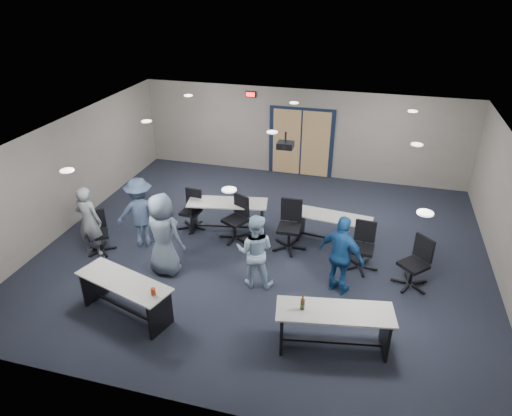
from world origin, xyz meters
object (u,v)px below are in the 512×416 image
(chair_back_c, at_px, (289,226))
(table_front_left, at_px, (125,291))
(table_front_right, at_px, (333,322))
(chair_back_b, at_px, (235,219))
(person_navy, at_px, (341,256))
(chair_back_d, at_px, (363,247))
(chair_loose_right, at_px, (414,263))
(person_gray, at_px, (89,221))
(person_plaid, at_px, (163,235))
(person_lightblue, at_px, (255,251))
(table_back_right, at_px, (333,225))
(chair_loose_left, at_px, (98,233))
(table_back_left, at_px, (228,211))
(chair_back_a, at_px, (191,210))
(person_back, at_px, (140,212))

(chair_back_c, bearing_deg, table_front_left, -130.97)
(table_front_right, distance_m, chair_back_b, 3.99)
(chair_back_b, relative_size, person_navy, 0.65)
(person_navy, bearing_deg, chair_back_d, -86.47)
(chair_back_b, height_order, chair_loose_right, chair_back_b)
(table_front_right, xyz_separation_m, person_gray, (-5.61, 1.52, 0.29))
(chair_back_d, bearing_deg, chair_loose_right, -14.88)
(chair_back_c, relative_size, person_plaid, 0.64)
(table_front_left, height_order, person_lightblue, person_lightblue)
(table_back_right, xyz_separation_m, chair_back_d, (0.72, -0.90, 0.05))
(table_back_right, relative_size, chair_loose_left, 1.85)
(chair_loose_left, bearing_deg, chair_back_d, -25.58)
(chair_loose_left, relative_size, person_lightblue, 0.61)
(person_navy, bearing_deg, person_lightblue, 32.96)
(person_gray, height_order, person_navy, person_navy)
(table_back_right, bearing_deg, person_lightblue, -117.23)
(chair_back_d, distance_m, chair_loose_right, 1.09)
(table_back_right, xyz_separation_m, person_navy, (0.34, -1.83, 0.37))
(table_front_right, height_order, table_back_right, table_front_right)
(table_back_left, bearing_deg, chair_loose_left, -156.59)
(chair_back_b, height_order, person_plaid, person_plaid)
(chair_back_c, height_order, chair_loose_left, chair_back_c)
(chair_back_d, bearing_deg, chair_back_c, 171.73)
(table_front_left, height_order, chair_back_a, chair_back_a)
(table_front_left, distance_m, chair_back_d, 4.93)
(table_front_left, relative_size, table_front_right, 0.99)
(person_plaid, xyz_separation_m, person_back, (-0.98, 0.86, -0.06))
(table_back_left, relative_size, chair_back_c, 1.71)
(table_back_right, distance_m, chair_back_c, 1.09)
(table_front_right, distance_m, chair_back_c, 3.18)
(person_gray, height_order, person_lightblue, person_gray)
(chair_back_a, distance_m, chair_back_b, 1.23)
(table_front_left, distance_m, chair_loose_right, 5.67)
(chair_back_a, bearing_deg, person_back, -124.32)
(chair_back_b, height_order, person_lightblue, person_lightblue)
(table_back_left, relative_size, chair_back_a, 1.99)
(chair_loose_left, bearing_deg, chair_back_a, 9.19)
(table_back_right, height_order, chair_back_a, chair_back_a)
(table_back_left, relative_size, table_back_right, 1.12)
(table_front_left, height_order, chair_loose_left, chair_loose_left)
(chair_loose_left, height_order, person_navy, person_navy)
(table_front_left, height_order, table_back_right, table_front_left)
(table_back_right, height_order, person_lightblue, person_lightblue)
(person_plaid, height_order, person_navy, person_plaid)
(chair_back_a, bearing_deg, person_lightblue, -34.77)
(table_front_left, relative_size, person_lightblue, 1.26)
(person_plaid, bearing_deg, chair_loose_right, -158.98)
(person_gray, distance_m, person_plaid, 1.92)
(person_navy, bearing_deg, table_front_right, 118.00)
(chair_back_d, height_order, person_navy, person_navy)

